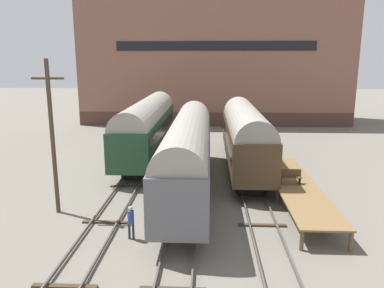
{
  "coord_description": "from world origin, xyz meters",
  "views": [
    {
      "loc": [
        1.33,
        -21.87,
        8.7
      ],
      "look_at": [
        0.0,
        7.34,
        2.2
      ],
      "focal_mm": 35.0,
      "sensor_mm": 36.0,
      "label": 1
    }
  ],
  "objects_px": {
    "bench": "(290,176)",
    "train_car_brown": "(245,134)",
    "train_car_grey": "(189,148)",
    "train_car_green": "(148,124)",
    "utility_pole": "(52,136)",
    "person_worker": "(131,219)"
  },
  "relations": [
    {
      "from": "bench",
      "to": "train_car_brown",
      "type": "bearing_deg",
      "value": 108.45
    },
    {
      "from": "bench",
      "to": "train_car_grey",
      "type": "bearing_deg",
      "value": 168.42
    },
    {
      "from": "train_car_green",
      "to": "bench",
      "type": "xyz_separation_m",
      "value": [
        10.79,
        -10.59,
        -1.45
      ]
    },
    {
      "from": "train_car_grey",
      "to": "train_car_brown",
      "type": "xyz_separation_m",
      "value": [
        4.27,
        5.44,
        -0.02
      ]
    },
    {
      "from": "train_car_green",
      "to": "bench",
      "type": "height_order",
      "value": "train_car_green"
    },
    {
      "from": "train_car_green",
      "to": "bench",
      "type": "distance_m",
      "value": 15.19
    },
    {
      "from": "train_car_grey",
      "to": "utility_pole",
      "type": "distance_m",
      "value": 8.65
    },
    {
      "from": "bench",
      "to": "person_worker",
      "type": "height_order",
      "value": "bench"
    },
    {
      "from": "train_car_green",
      "to": "train_car_brown",
      "type": "height_order",
      "value": "train_car_green"
    },
    {
      "from": "train_car_grey",
      "to": "utility_pole",
      "type": "xyz_separation_m",
      "value": [
        -7.49,
        -4.02,
        1.59
      ]
    },
    {
      "from": "train_car_brown",
      "to": "train_car_grey",
      "type": "bearing_deg",
      "value": -128.13
    },
    {
      "from": "utility_pole",
      "to": "train_car_brown",
      "type": "bearing_deg",
      "value": 38.83
    },
    {
      "from": "utility_pole",
      "to": "train_car_grey",
      "type": "bearing_deg",
      "value": 28.26
    },
    {
      "from": "train_car_brown",
      "to": "utility_pole",
      "type": "bearing_deg",
      "value": -141.17
    },
    {
      "from": "train_car_brown",
      "to": "bench",
      "type": "height_order",
      "value": "train_car_brown"
    },
    {
      "from": "train_car_grey",
      "to": "bench",
      "type": "xyz_separation_m",
      "value": [
        6.53,
        -1.34,
        -1.42
      ]
    },
    {
      "from": "bench",
      "to": "person_worker",
      "type": "distance_m",
      "value": 10.77
    },
    {
      "from": "train_car_green",
      "to": "utility_pole",
      "type": "distance_m",
      "value": 13.75
    },
    {
      "from": "train_car_green",
      "to": "person_worker",
      "type": "distance_m",
      "value": 16.69
    },
    {
      "from": "bench",
      "to": "utility_pole",
      "type": "relative_size",
      "value": 0.16
    },
    {
      "from": "train_car_brown",
      "to": "train_car_green",
      "type": "bearing_deg",
      "value": 155.92
    },
    {
      "from": "person_worker",
      "to": "utility_pole",
      "type": "distance_m",
      "value": 6.92
    }
  ]
}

